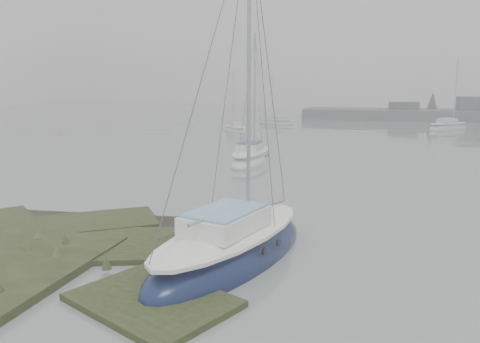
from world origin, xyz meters
name	(u,v)px	position (x,y,z in m)	size (l,w,h in m)	color
ground	(305,143)	(0.00, 30.00, 0.00)	(160.00, 160.00, 0.00)	slate
sailboat_main	(231,250)	(1.50, 2.44, 0.31)	(4.20, 7.45, 9.99)	#0D1637
sailboat_white	(251,159)	(-1.94, 18.86, 0.27)	(2.10, 6.17, 8.67)	silver
sailboat_far_a	(235,130)	(-8.25, 37.69, 0.21)	(4.07, 4.92, 6.87)	silver
sailboat_far_b	(448,127)	(13.67, 46.01, 0.26)	(5.51, 5.58, 8.33)	#A2A7AA
sailboat_far_c	(276,123)	(-5.94, 48.65, 0.20)	(4.88, 2.44, 6.58)	#9CA0A6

